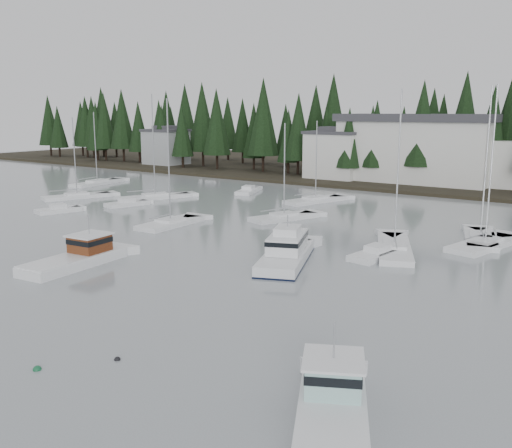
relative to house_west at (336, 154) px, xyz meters
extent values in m
cube|color=black|center=(18.00, 18.00, -4.65)|extent=(240.00, 54.00, 1.00)
cube|color=silver|center=(0.00, 0.00, -0.40)|extent=(9.00, 7.00, 7.50)
cube|color=#38383D|center=(0.00, 0.00, 3.60)|extent=(9.54, 7.42, 0.50)
cube|color=#38383D|center=(0.00, 0.00, 4.20)|extent=(4.95, 3.85, 0.80)
cube|color=#999EA0|center=(-42.00, 2.00, -0.65)|extent=(8.00, 7.00, 7.00)
cube|color=#38383D|center=(-42.00, 2.00, 3.10)|extent=(8.48, 7.42, 0.50)
cube|color=#38383D|center=(-42.00, 2.00, 3.70)|extent=(4.40, 3.85, 0.80)
cube|color=silver|center=(13.00, 3.00, 0.85)|extent=(24.00, 10.00, 10.00)
cube|color=#38383D|center=(13.00, 3.00, 6.15)|extent=(25.00, 11.00, 1.20)
cube|color=silver|center=(25.00, 5.00, -0.65)|extent=(10.00, 8.00, 7.00)
cube|color=white|center=(9.14, -61.20, -4.56)|extent=(3.80, 9.06, 1.27)
cube|color=white|center=(9.14, -61.20, -3.87)|extent=(3.72, 8.88, 0.12)
cube|color=#471C0E|center=(8.97, -59.44, -3.19)|extent=(2.66, 2.87, 1.37)
cube|color=white|center=(8.97, -59.44, -2.45)|extent=(2.99, 3.25, 0.12)
cube|color=black|center=(8.97, -59.44, -2.91)|extent=(2.72, 2.92, 0.39)
cylinder|color=#A5A8AD|center=(8.97, -59.44, -1.62)|extent=(0.08, 0.08, 1.57)
cube|color=black|center=(6.70, -61.44, -4.70)|extent=(1.48, 3.24, 0.54)
cube|color=white|center=(22.00, -50.59, -4.52)|extent=(6.65, 10.54, 1.47)
cube|color=black|center=(22.00, -50.59, -4.63)|extent=(6.70, 10.60, 0.20)
cube|color=white|center=(21.81, -50.12, -3.09)|extent=(4.33, 5.83, 1.33)
cube|color=black|center=(21.81, -50.12, -2.77)|extent=(4.41, 5.90, 0.37)
cube|color=white|center=(21.81, -50.12, -2.13)|extent=(2.72, 3.14, 0.60)
cylinder|color=#A5A8AD|center=(21.81, -50.12, -1.39)|extent=(0.10, 0.10, 1.01)
cube|color=white|center=(36.45, -70.18, -4.56)|extent=(5.86, 8.05, 1.24)
cube|color=white|center=(36.45, -70.18, -3.89)|extent=(5.74, 7.88, 0.11)
cube|color=#9ECFCB|center=(35.75, -68.81, -3.22)|extent=(3.00, 3.04, 1.34)
cube|color=white|center=(35.75, -68.81, -2.50)|extent=(3.38, 3.44, 0.11)
cube|color=black|center=(35.75, -68.81, -2.95)|extent=(3.07, 3.10, 0.38)
cylinder|color=#A5A8AD|center=(35.75, -68.81, -1.69)|extent=(0.08, 0.08, 1.53)
cube|color=white|center=(33.67, -35.84, -4.68)|extent=(4.86, 9.74, 1.05)
cube|color=white|center=(33.67, -35.84, -4.03)|extent=(2.66, 3.54, 0.30)
cylinder|color=#A5A8AD|center=(33.67, -35.84, 2.67)|extent=(0.14, 0.14, 13.65)
cube|color=white|center=(-10.65, -32.68, -4.68)|extent=(6.31, 10.01, 1.05)
cube|color=white|center=(-10.65, -32.68, -4.03)|extent=(2.93, 3.77, 0.30)
cylinder|color=#A5A8AD|center=(-10.65, -32.68, 2.64)|extent=(0.14, 0.14, 13.60)
cube|color=white|center=(4.05, -45.06, -4.68)|extent=(3.43, 8.30, 1.05)
cube|color=white|center=(4.05, -45.06, -4.03)|extent=(2.22, 2.89, 0.30)
cylinder|color=#A5A8AD|center=(4.05, -45.06, 2.18)|extent=(0.14, 0.14, 12.66)
cube|color=white|center=(12.01, -35.23, -4.68)|extent=(5.29, 8.55, 1.05)
cube|color=white|center=(12.01, -35.23, -4.03)|extent=(2.72, 3.24, 0.30)
cylinder|color=#A5A8AD|center=(12.01, -35.23, 0.90)|extent=(0.14, 0.14, 10.11)
cube|color=white|center=(27.60, -41.89, -4.68)|extent=(6.92, 11.07, 1.05)
cube|color=white|center=(27.60, -41.89, -4.03)|extent=(3.25, 4.16, 0.30)
cylinder|color=#A5A8AD|center=(27.60, -41.89, 2.45)|extent=(0.14, 0.14, 13.21)
cube|color=white|center=(8.83, -22.47, -4.68)|extent=(5.40, 9.76, 1.05)
cube|color=white|center=(8.83, -22.47, -4.03)|extent=(2.80, 3.61, 0.30)
cylinder|color=#A5A8AD|center=(8.83, -22.47, 0.92)|extent=(0.14, 0.14, 10.16)
cube|color=white|center=(-19.85, -38.58, -4.68)|extent=(5.68, 9.54, 1.05)
cube|color=white|center=(-19.85, -38.58, -4.03)|extent=(2.81, 3.58, 0.30)
cylinder|color=#A5A8AD|center=(-19.85, -38.58, 1.11)|extent=(0.14, 0.14, 10.53)
cube|color=white|center=(-29.60, -27.05, -4.68)|extent=(4.24, 10.51, 1.05)
cube|color=white|center=(-29.60, -27.05, -4.03)|extent=(2.41, 3.72, 0.30)
cylinder|color=#A5A8AD|center=(-29.60, -27.05, 1.44)|extent=(0.14, 0.14, 11.20)
cube|color=white|center=(32.75, -33.83, -4.68)|extent=(5.21, 9.25, 1.05)
cube|color=white|center=(32.75, -33.83, -4.03)|extent=(2.69, 3.43, 0.30)
cylinder|color=#A5A8AD|center=(32.75, -33.83, 2.64)|extent=(0.14, 0.14, 13.59)
cube|color=white|center=(-12.47, -46.95, -4.60)|extent=(3.48, 5.51, 0.90)
cube|color=white|center=(-12.47, -46.95, -3.90)|extent=(1.88, 1.97, 0.55)
cube|color=white|center=(27.26, -44.80, -4.60)|extent=(2.96, 6.18, 0.90)
cube|color=white|center=(27.26, -44.80, -3.90)|extent=(1.73, 2.08, 0.55)
cube|color=white|center=(-3.69, -20.37, -4.60)|extent=(4.22, 6.97, 0.90)
cube|color=white|center=(-3.69, -20.37, -3.90)|extent=(2.10, 2.49, 0.55)
cube|color=white|center=(-9.33, -39.00, -4.60)|extent=(3.41, 5.79, 0.90)
cube|color=white|center=(-9.33, -39.00, -3.90)|extent=(1.86, 2.04, 0.55)
sphere|color=#145933|center=(22.77, -73.67, -4.65)|extent=(0.41, 0.41, 0.41)
sphere|color=black|center=(25.01, -70.76, -4.65)|extent=(0.32, 0.32, 0.32)
camera|label=1|loc=(45.53, -88.05, 7.30)|focal=40.00mm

